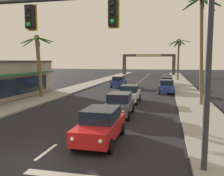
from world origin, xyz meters
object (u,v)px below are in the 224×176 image
(traffic_signal_mast, at_px, (118,33))
(sedan_fifth_in_queue, at_px, (130,93))
(sedan_lead_at_stop_bar, at_px, (101,125))
(palm_right_farthest, at_px, (179,51))
(sedan_third_in_queue, at_px, (119,104))
(sedan_parked_far_kerb, at_px, (167,82))
(palm_right_second, at_px, (202,25))
(sedan_oncoming_far, at_px, (119,82))
(town_gateway_arch, at_px, (149,61))
(palm_left_second, at_px, (38,55))
(sedan_parked_mid_kerb, at_px, (166,86))
(sedan_parked_nearest_kerb, at_px, (167,80))

(traffic_signal_mast, bearing_deg, sedan_fifth_in_queue, 96.85)
(sedan_lead_at_stop_bar, xyz_separation_m, palm_right_farthest, (5.47, 40.59, 5.29))
(sedan_third_in_queue, height_order, sedan_parked_far_kerb, same)
(sedan_lead_at_stop_bar, bearing_deg, sedan_parked_far_kerb, 82.83)
(sedan_parked_far_kerb, height_order, palm_right_second, palm_right_second)
(sedan_lead_at_stop_bar, distance_m, sedan_oncoming_far, 25.81)
(sedan_parked_far_kerb, bearing_deg, sedan_oncoming_far, -179.94)
(traffic_signal_mast, bearing_deg, town_gateway_arch, 93.15)
(sedan_lead_at_stop_bar, height_order, sedan_oncoming_far, same)
(palm_right_farthest, bearing_deg, sedan_third_in_queue, -99.31)
(palm_left_second, bearing_deg, traffic_signal_mast, -52.04)
(sedan_third_in_queue, bearing_deg, palm_right_farthest, 80.69)
(sedan_fifth_in_queue, xyz_separation_m, sedan_parked_mid_kerb, (3.56, 7.75, 0.00))
(sedan_fifth_in_queue, distance_m, sedan_parked_mid_kerb, 8.53)
(palm_right_second, bearing_deg, sedan_fifth_in_queue, 175.38)
(sedan_lead_at_stop_bar, relative_size, palm_right_farthest, 0.52)
(traffic_signal_mast, xyz_separation_m, sedan_parked_mid_kerb, (1.81, 22.38, -4.25))
(traffic_signal_mast, bearing_deg, sedan_oncoming_far, 101.07)
(sedan_parked_mid_kerb, bearing_deg, sedan_oncoming_far, 142.05)
(sedan_third_in_queue, bearing_deg, palm_right_second, 41.06)
(sedan_lead_at_stop_bar, height_order, sedan_parked_nearest_kerb, same)
(sedan_parked_nearest_kerb, xyz_separation_m, sedan_parked_far_kerb, (-0.04, -5.48, 0.00))
(sedan_fifth_in_queue, bearing_deg, sedan_parked_far_kerb, 75.19)
(palm_left_second, relative_size, town_gateway_arch, 0.46)
(sedan_parked_mid_kerb, bearing_deg, palm_right_second, -70.68)
(sedan_lead_at_stop_bar, height_order, sedan_parked_far_kerb, same)
(sedan_third_in_queue, bearing_deg, town_gateway_arch, 91.93)
(sedan_parked_far_kerb, bearing_deg, town_gateway_arch, 98.75)
(sedan_parked_mid_kerb, bearing_deg, sedan_parked_far_kerb, 90.10)
(sedan_fifth_in_queue, height_order, palm_right_second, palm_right_second)
(sedan_lead_at_stop_bar, distance_m, palm_right_second, 14.53)
(sedan_lead_at_stop_bar, xyz_separation_m, palm_left_second, (-10.71, 12.95, 3.81))
(sedan_lead_at_stop_bar, distance_m, sedan_fifth_in_queue, 12.05)
(sedan_fifth_in_queue, bearing_deg, sedan_parked_mid_kerb, 65.29)
(sedan_fifth_in_queue, height_order, town_gateway_arch, town_gateway_arch)
(sedan_oncoming_far, xyz_separation_m, sedan_parked_mid_kerb, (7.30, -5.69, 0.00))
(traffic_signal_mast, xyz_separation_m, town_gateway_arch, (-3.40, 61.86, -1.13))
(sedan_oncoming_far, height_order, sedan_parked_mid_kerb, same)
(sedan_lead_at_stop_bar, height_order, sedan_third_in_queue, same)
(sedan_third_in_queue, height_order, palm_right_second, palm_right_second)
(sedan_third_in_queue, relative_size, town_gateway_arch, 0.30)
(sedan_oncoming_far, xyz_separation_m, palm_left_second, (-6.63, -12.53, 3.81))
(sedan_third_in_queue, xyz_separation_m, sedan_oncoming_far, (-3.88, 19.46, 0.00))
(sedan_lead_at_stop_bar, distance_m, sedan_parked_mid_kerb, 20.05)
(traffic_signal_mast, bearing_deg, palm_left_second, 127.96)
(traffic_signal_mast, relative_size, sedan_third_in_queue, 2.31)
(sedan_third_in_queue, xyz_separation_m, palm_right_farthest, (5.67, 34.57, 5.29))
(palm_right_farthest, bearing_deg, sedan_parked_mid_kerb, -96.17)
(sedan_third_in_queue, distance_m, palm_right_second, 10.54)
(palm_right_second, bearing_deg, sedan_parked_mid_kerb, 109.32)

